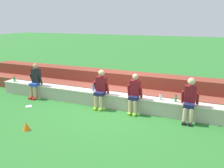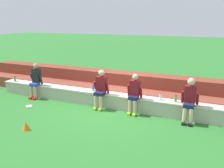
{
  "view_description": "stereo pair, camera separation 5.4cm",
  "coord_description": "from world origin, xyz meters",
  "px_view_note": "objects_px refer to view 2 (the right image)",
  "views": [
    {
      "loc": [
        2.99,
        -6.97,
        3.0
      ],
      "look_at": [
        -0.03,
        0.22,
        0.85
      ],
      "focal_mm": 37.24,
      "sensor_mm": 36.0,
      "label": 1
    },
    {
      "loc": [
        3.03,
        -6.95,
        3.0
      ],
      "look_at": [
        -0.03,
        0.22,
        0.85
      ],
      "focal_mm": 37.24,
      "sensor_mm": 36.0,
      "label": 2
    }
  ],
  "objects_px": {
    "person_left_of_center": "(101,88)",
    "frisbee": "(29,106)",
    "person_center": "(134,93)",
    "sports_cone": "(26,126)",
    "water_bottle_near_left": "(160,97)",
    "water_bottle_mid_right": "(176,99)",
    "person_far_left": "(36,80)",
    "water_bottle_mid_left": "(15,79)",
    "water_bottle_center_gap": "(93,87)",
    "person_right_of_center": "(190,99)"
  },
  "relations": [
    {
      "from": "person_left_of_center",
      "to": "water_bottle_center_gap",
      "type": "relative_size",
      "value": 5.07
    },
    {
      "from": "person_right_of_center",
      "to": "water_bottle_near_left",
      "type": "relative_size",
      "value": 6.35
    },
    {
      "from": "person_far_left",
      "to": "person_center",
      "type": "distance_m",
      "value": 4.08
    },
    {
      "from": "person_far_left",
      "to": "person_left_of_center",
      "type": "xyz_separation_m",
      "value": [
        2.86,
        -0.02,
        0.0
      ]
    },
    {
      "from": "person_right_of_center",
      "to": "sports_cone",
      "type": "bearing_deg",
      "value": -150.28
    },
    {
      "from": "person_right_of_center",
      "to": "water_bottle_center_gap",
      "type": "distance_m",
      "value": 3.39
    },
    {
      "from": "frisbee",
      "to": "sports_cone",
      "type": "relative_size",
      "value": 0.98
    },
    {
      "from": "person_left_of_center",
      "to": "water_bottle_mid_left",
      "type": "height_order",
      "value": "person_left_of_center"
    },
    {
      "from": "water_bottle_near_left",
      "to": "frisbee",
      "type": "distance_m",
      "value": 4.66
    },
    {
      "from": "person_right_of_center",
      "to": "water_bottle_near_left",
      "type": "xyz_separation_m",
      "value": [
        -0.91,
        0.24,
        -0.13
      ]
    },
    {
      "from": "water_bottle_mid_right",
      "to": "sports_cone",
      "type": "bearing_deg",
      "value": -144.91
    },
    {
      "from": "person_far_left",
      "to": "water_bottle_mid_right",
      "type": "relative_size",
      "value": 6.07
    },
    {
      "from": "water_bottle_mid_right",
      "to": "frisbee",
      "type": "xyz_separation_m",
      "value": [
        -4.95,
        -1.13,
        -0.6
      ]
    },
    {
      "from": "person_center",
      "to": "water_bottle_mid_left",
      "type": "relative_size",
      "value": 5.94
    },
    {
      "from": "person_far_left",
      "to": "frisbee",
      "type": "height_order",
      "value": "person_far_left"
    },
    {
      "from": "person_center",
      "to": "water_bottle_center_gap",
      "type": "xyz_separation_m",
      "value": [
        -1.65,
        0.28,
        -0.07
      ]
    },
    {
      "from": "person_right_of_center",
      "to": "frisbee",
      "type": "relative_size",
      "value": 5.77
    },
    {
      "from": "person_center",
      "to": "water_bottle_mid_left",
      "type": "xyz_separation_m",
      "value": [
        -5.33,
        0.19,
        -0.09
      ]
    },
    {
      "from": "water_bottle_near_left",
      "to": "water_bottle_mid_right",
      "type": "relative_size",
      "value": 0.95
    },
    {
      "from": "water_bottle_mid_right",
      "to": "sports_cone",
      "type": "relative_size",
      "value": 0.94
    },
    {
      "from": "person_right_of_center",
      "to": "water_bottle_mid_left",
      "type": "distance_m",
      "value": 7.06
    },
    {
      "from": "person_far_left",
      "to": "person_center",
      "type": "bearing_deg",
      "value": -0.43
    },
    {
      "from": "person_center",
      "to": "water_bottle_mid_right",
      "type": "xyz_separation_m",
      "value": [
        1.29,
        0.24,
        -0.09
      ]
    },
    {
      "from": "water_bottle_near_left",
      "to": "person_left_of_center",
      "type": "bearing_deg",
      "value": -173.41
    },
    {
      "from": "water_bottle_mid_left",
      "to": "water_bottle_mid_right",
      "type": "bearing_deg",
      "value": 0.44
    },
    {
      "from": "person_left_of_center",
      "to": "frisbee",
      "type": "relative_size",
      "value": 5.75
    },
    {
      "from": "person_center",
      "to": "sports_cone",
      "type": "height_order",
      "value": "person_center"
    },
    {
      "from": "person_center",
      "to": "water_bottle_mid_right",
      "type": "relative_size",
      "value": 5.88
    },
    {
      "from": "water_bottle_mid_left",
      "to": "water_bottle_center_gap",
      "type": "xyz_separation_m",
      "value": [
        3.68,
        0.09,
        0.02
      ]
    },
    {
      "from": "person_far_left",
      "to": "water_bottle_mid_right",
      "type": "xyz_separation_m",
      "value": [
        5.37,
        0.21,
        -0.12
      ]
    },
    {
      "from": "person_left_of_center",
      "to": "person_center",
      "type": "relative_size",
      "value": 1.02
    },
    {
      "from": "person_far_left",
      "to": "sports_cone",
      "type": "xyz_separation_m",
      "value": [
        1.66,
        -2.4,
        -0.61
      ]
    },
    {
      "from": "water_bottle_mid_right",
      "to": "person_far_left",
      "type": "bearing_deg",
      "value": -177.76
    },
    {
      "from": "person_center",
      "to": "water_bottle_mid_left",
      "type": "bearing_deg",
      "value": 177.96
    },
    {
      "from": "frisbee",
      "to": "water_bottle_center_gap",
      "type": "bearing_deg",
      "value": 30.18
    },
    {
      "from": "water_bottle_mid_right",
      "to": "sports_cone",
      "type": "xyz_separation_m",
      "value": [
        -3.71,
        -2.61,
        -0.49
      ]
    },
    {
      "from": "sports_cone",
      "to": "person_far_left",
      "type": "bearing_deg",
      "value": 124.77
    },
    {
      "from": "water_bottle_near_left",
      "to": "person_right_of_center",
      "type": "bearing_deg",
      "value": -14.86
    },
    {
      "from": "frisbee",
      "to": "water_bottle_mid_left",
      "type": "bearing_deg",
      "value": 147.07
    },
    {
      "from": "water_bottle_near_left",
      "to": "water_bottle_mid_right",
      "type": "bearing_deg",
      "value": -0.22
    },
    {
      "from": "person_far_left",
      "to": "frisbee",
      "type": "bearing_deg",
      "value": -65.47
    },
    {
      "from": "water_bottle_near_left",
      "to": "water_bottle_mid_left",
      "type": "bearing_deg",
      "value": -179.51
    },
    {
      "from": "person_left_of_center",
      "to": "water_bottle_mid_right",
      "type": "height_order",
      "value": "person_left_of_center"
    },
    {
      "from": "person_right_of_center",
      "to": "water_bottle_mid_left",
      "type": "bearing_deg",
      "value": 178.46
    },
    {
      "from": "sports_cone",
      "to": "water_bottle_mid_right",
      "type": "bearing_deg",
      "value": 35.09
    },
    {
      "from": "water_bottle_center_gap",
      "to": "frisbee",
      "type": "height_order",
      "value": "water_bottle_center_gap"
    },
    {
      "from": "water_bottle_near_left",
      "to": "sports_cone",
      "type": "xyz_separation_m",
      "value": [
        -3.23,
        -2.61,
        -0.48
      ]
    },
    {
      "from": "person_center",
      "to": "sports_cone",
      "type": "xyz_separation_m",
      "value": [
        -2.42,
        -2.37,
        -0.58
      ]
    },
    {
      "from": "water_bottle_mid_left",
      "to": "water_bottle_center_gap",
      "type": "distance_m",
      "value": 3.68
    },
    {
      "from": "person_far_left",
      "to": "person_right_of_center",
      "type": "xyz_separation_m",
      "value": [
        5.81,
        -0.03,
        0.0
      ]
    }
  ]
}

